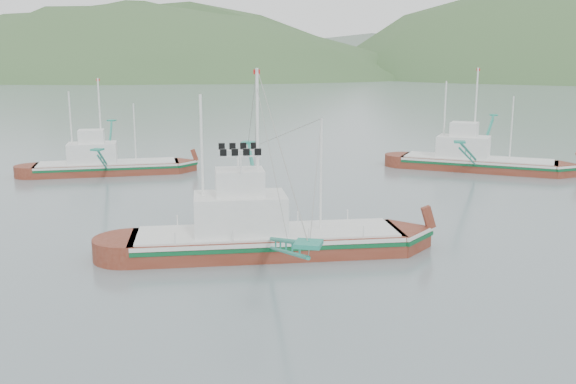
# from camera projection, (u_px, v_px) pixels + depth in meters

# --- Properties ---
(ground) EXTENTS (1200.00, 1200.00, 0.00)m
(ground) POSITION_uv_depth(u_px,v_px,m) (267.00, 265.00, 38.23)
(ground) COLOR slate
(ground) RESTS_ON ground
(main_boat) EXTENTS (17.43, 29.58, 12.40)m
(main_boat) POSITION_uv_depth(u_px,v_px,m) (265.00, 215.00, 39.96)
(main_boat) COLOR maroon
(main_boat) RESTS_ON ground
(bg_boat_right) EXTENTS (16.84, 29.25, 11.96)m
(bg_boat_right) POSITION_uv_depth(u_px,v_px,m) (477.00, 152.00, 69.97)
(bg_boat_right) COLOR maroon
(bg_boat_right) RESTS_ON ground
(bg_boat_left) EXTENTS (15.12, 25.42, 10.86)m
(bg_boat_left) POSITION_uv_depth(u_px,v_px,m) (106.00, 153.00, 67.77)
(bg_boat_left) COLOR maroon
(bg_boat_left) RESTS_ON ground
(headland_left) EXTENTS (448.00, 308.00, 210.00)m
(headland_left) POSITION_uv_depth(u_px,v_px,m) (133.00, 77.00, 419.77)
(headland_left) COLOR #395B2F
(headland_left) RESTS_ON ground
(ridge_distant) EXTENTS (960.00, 400.00, 240.00)m
(ridge_distant) POSITION_uv_depth(u_px,v_px,m) (452.00, 72.00, 567.99)
(ridge_distant) COLOR slate
(ridge_distant) RESTS_ON ground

